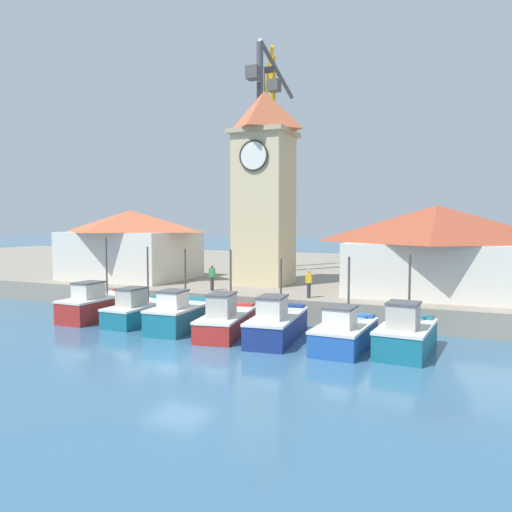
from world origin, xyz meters
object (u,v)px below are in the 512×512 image
dock_worker_along_quay (212,277)px  dock_worker_near_tower (309,283)px  fishing_boat_left_inner (180,315)px  fishing_boat_far_left (99,305)px  fishing_boat_left_outer (141,310)px  fishing_boat_center (277,324)px  port_crane_far (261,183)px  fishing_boat_right_inner (406,335)px  warehouse_left (131,244)px  port_crane_near (272,184)px  fishing_boat_mid_right (344,333)px  warehouse_right (436,249)px  fishing_boat_mid_left (226,320)px  clock_tower (264,183)px

dock_worker_along_quay → dock_worker_near_tower: bearing=-4.0°
fishing_boat_left_inner → fishing_boat_far_left: bearing=172.8°
fishing_boat_left_outer → fishing_boat_center: size_ratio=0.91×
port_crane_far → dock_worker_near_tower: size_ratio=11.89×
fishing_boat_right_inner → warehouse_left: bearing=156.8°
fishing_boat_left_outer → fishing_boat_left_inner: (3.02, -0.74, 0.08)m
fishing_boat_center → port_crane_far: 20.28m
fishing_boat_right_inner → port_crane_far: bearing=129.4°
fishing_boat_left_outer → dock_worker_near_tower: 9.51m
port_crane_near → dock_worker_near_tower: (8.92, -16.69, -6.93)m
port_crane_near → dock_worker_along_quay: 17.83m
port_crane_near → fishing_boat_mid_right: bearing=-61.0°
fishing_boat_far_left → warehouse_right: size_ratio=0.51×
warehouse_left → dock_worker_along_quay: bearing=-21.8°
fishing_boat_far_left → port_crane_far: port_crane_far is taller
fishing_boat_left_inner → dock_worker_along_quay: size_ratio=2.73×
fishing_boat_left_inner → fishing_boat_mid_right: bearing=-2.6°
fishing_boat_left_outer → dock_worker_along_quay: 5.31m
fishing_boat_center → warehouse_right: bearing=54.1°
fishing_boat_mid_left → fishing_boat_mid_right: 6.04m
clock_tower → port_crane_near: (-4.14, 11.81, 0.87)m
fishing_boat_mid_left → clock_tower: clock_tower is taller
fishing_boat_mid_left → dock_worker_near_tower: 5.85m
fishing_boat_mid_right → port_crane_far: bearing=123.3°
fishing_boat_far_left → fishing_boat_left_outer: bearing=-0.1°
fishing_boat_left_inner → port_crane_near: size_ratio=0.22×
fishing_boat_right_inner → port_crane_near: 27.64m
clock_tower → port_crane_near: size_ratio=0.72×
fishing_boat_left_outer → port_crane_far: (0.41, 16.07, 8.14)m
warehouse_right → port_crane_far: port_crane_far is taller
fishing_boat_right_inner → warehouse_right: size_ratio=0.43×
fishing_boat_mid_left → warehouse_right: 13.17m
fishing_boat_mid_left → fishing_boat_mid_right: (6.03, -0.42, -0.02)m
fishing_boat_left_inner → fishing_boat_right_inner: fishing_boat_right_inner is taller
fishing_boat_center → port_crane_far: port_crane_far is taller
dock_worker_near_tower → port_crane_near: bearing=118.1°
port_crane_far → fishing_boat_left_inner: bearing=-81.2°
fishing_boat_center → dock_worker_near_tower: size_ratio=3.35×
dock_worker_along_quay → fishing_boat_right_inner: bearing=-24.2°
clock_tower → warehouse_left: 11.46m
fishing_boat_far_left → clock_tower: 13.46m
fishing_boat_left_inner → port_crane_far: 18.82m
fishing_boat_left_inner → fishing_boat_center: 5.36m
fishing_boat_left_outer → warehouse_left: warehouse_left is taller
fishing_boat_center → dock_worker_near_tower: (-0.01, 5.02, 1.38)m
port_crane_far → fishing_boat_mid_right: bearing=-56.7°
fishing_boat_mid_left → warehouse_right: bearing=44.2°
port_crane_near → fishing_boat_left_outer: bearing=-88.5°
clock_tower → warehouse_left: clock_tower is taller
fishing_boat_right_inner → fishing_boat_left_inner: bearing=179.6°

